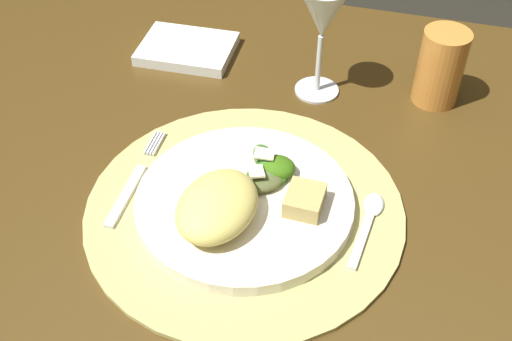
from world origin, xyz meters
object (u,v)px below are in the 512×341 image
object	(u,v)px
wine_glass	(323,18)
amber_tumbler	(441,67)
dining_table	(220,266)
napkin	(187,49)
fork	(134,181)
dinner_plate	(244,202)
spoon	(369,217)

from	to	relation	value
wine_glass	amber_tumbler	distance (m)	0.18
dining_table	amber_tumbler	distance (m)	0.42
napkin	amber_tumbler	xyz separation A→B (m)	(0.38, -0.01, 0.05)
fork	napkin	distance (m)	0.30
dinner_plate	wine_glass	world-z (taller)	wine_glass
dining_table	spoon	size ratio (longest dim) A/B	10.46
napkin	wine_glass	xyz separation A→B (m)	(0.22, -0.04, 0.11)
fork	amber_tumbler	distance (m)	0.45
fork	napkin	xyz separation A→B (m)	(-0.04, 0.30, -0.00)
dining_table	wine_glass	size ratio (longest dim) A/B	7.75
dinner_plate	wine_glass	size ratio (longest dim) A/B	1.57
dinner_plate	napkin	world-z (taller)	dinner_plate
dining_table	dinner_plate	bearing A→B (deg)	-35.15
spoon	amber_tumbler	xyz separation A→B (m)	(0.05, 0.26, 0.05)
dining_table	napkin	distance (m)	0.34
spoon	wine_glass	size ratio (longest dim) A/B	0.74
amber_tumbler	dining_table	bearing A→B (deg)	-134.92
fork	napkin	bearing A→B (deg)	97.64
dining_table	dinner_plate	xyz separation A→B (m)	(0.05, -0.03, 0.18)
wine_glass	fork	bearing A→B (deg)	-124.84
amber_tumbler	dinner_plate	bearing A→B (deg)	-125.04
fork	spoon	world-z (taller)	spoon
napkin	amber_tumbler	bearing A→B (deg)	-2.16
dinner_plate	spoon	world-z (taller)	dinner_plate
dining_table	spoon	distance (m)	0.26
dinner_plate	fork	world-z (taller)	dinner_plate
dining_table	amber_tumbler	size ratio (longest dim) A/B	11.67
spoon	napkin	bearing A→B (deg)	139.79
dining_table	wine_glass	world-z (taller)	wine_glass
wine_glass	amber_tumbler	size ratio (longest dim) A/B	1.51
spoon	wine_glass	distance (m)	0.28
fork	wine_glass	xyz separation A→B (m)	(0.18, 0.25, 0.11)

